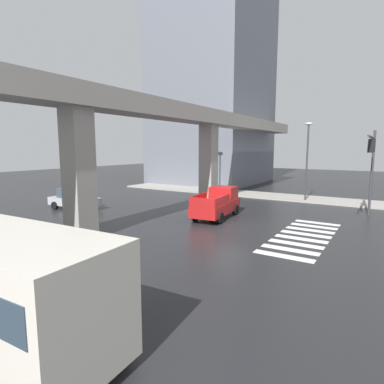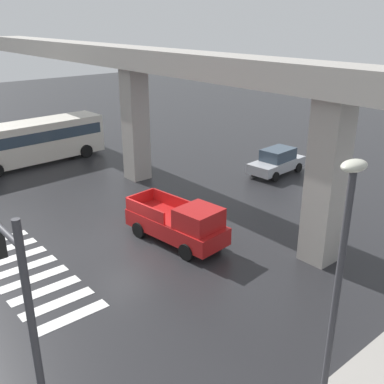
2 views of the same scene
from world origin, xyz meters
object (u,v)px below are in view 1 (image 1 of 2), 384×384
pickup_truck (218,203)px  street_lamp_mid_block (210,152)px  traffic_signal_mast (372,156)px  sedan_silver (74,199)px  street_lamp_near_corner (307,152)px

pickup_truck → street_lamp_mid_block: size_ratio=0.73×
traffic_signal_mast → street_lamp_mid_block: (5.59, 15.64, 0.17)m
sedan_silver → street_lamp_near_corner: 20.80m
street_lamp_near_corner → pickup_truck: bearing=159.8°
street_lamp_mid_block → sedan_silver: bearing=160.9°
street_lamp_near_corner → street_lamp_mid_block: same height
sedan_silver → traffic_signal_mast: bearing=-67.9°
sedan_silver → street_lamp_near_corner: (13.91, -15.02, 3.70)m
traffic_signal_mast → pickup_truck: bearing=116.9°
sedan_silver → street_lamp_mid_block: bearing=-19.1°
pickup_truck → street_lamp_mid_block: street_lamp_mid_block is taller
pickup_truck → sedan_silver: pickup_truck is taller
street_lamp_near_corner → street_lamp_mid_block: 10.21m
pickup_truck → traffic_signal_mast: size_ratio=0.81×
sedan_silver → traffic_signal_mast: 22.35m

